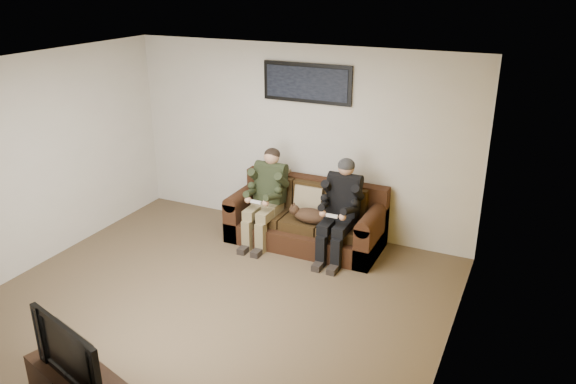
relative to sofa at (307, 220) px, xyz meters
The scene contains 15 objects.
floor 1.88m from the sofa, 100.37° to the right, with size 5.00×5.00×0.00m, color brown.
ceiling 2.94m from the sofa, 100.37° to the right, with size 5.00×5.00×0.00m, color silver.
wall_back 1.12m from the sofa, 128.04° to the left, with size 5.00×5.00×0.00m, color beige.
wall_front 4.20m from the sofa, 94.68° to the right, with size 5.00×5.00×0.00m, color beige.
wall_left 3.51m from the sofa, 147.24° to the right, with size 4.50×4.50×0.00m, color beige.
wall_right 3.00m from the sofa, 40.09° to the right, with size 4.50×4.50×0.00m, color beige.
accent_wall_right 2.99m from the sofa, 40.22° to the right, with size 4.50×4.50×0.00m, color #B08011.
sofa is the anchor object (origin of this frame).
throw_pillow 0.28m from the sofa, 90.00° to the left, with size 0.39×0.11×0.37m, color #9D8A67.
throw_blanket 0.85m from the sofa, 157.44° to the left, with size 0.42×0.21×0.07m, color tan.
person_left 0.68m from the sofa, 162.02° to the right, with size 0.51×0.87×1.27m.
person_right 0.68m from the sofa, 17.94° to the right, with size 0.51×0.86×1.28m.
cat 0.33m from the sofa, 62.31° to the right, with size 0.66×0.26×0.24m.
framed_poster 1.84m from the sofa, 117.00° to the left, with size 1.25×0.05×0.52m.
television 3.81m from the sofa, 95.72° to the right, with size 0.95×0.12×0.55m, color black.
Camera 1 is at (3.04, -4.59, 3.45)m, focal length 35.00 mm.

